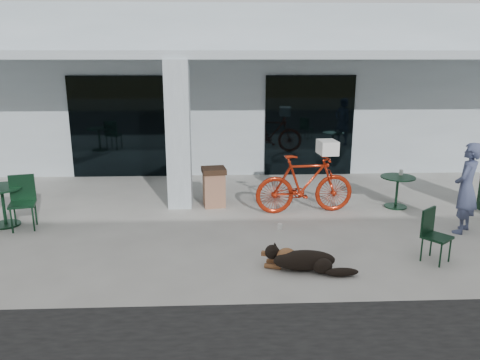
{
  "coord_description": "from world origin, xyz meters",
  "views": [
    {
      "loc": [
        -0.62,
        -7.55,
        3.2
      ],
      "look_at": [
        -0.26,
        0.69,
        1.0
      ],
      "focal_mm": 35.0,
      "sensor_mm": 36.0,
      "label": 1
    }
  ],
  "objects_px": {
    "cafe_table_far": "(397,192)",
    "cafe_chair_far_a": "(437,236)",
    "cafe_table_near": "(4,206)",
    "dog": "(304,259)",
    "cafe_chair_near": "(22,203)",
    "trash_receptacle": "(214,187)",
    "person": "(466,188)",
    "bicycle": "(305,184)"
  },
  "relations": [
    {
      "from": "cafe_chair_far_a",
      "to": "person",
      "type": "xyz_separation_m",
      "value": [
        1.08,
        1.26,
        0.42
      ]
    },
    {
      "from": "cafe_chair_far_a",
      "to": "trash_receptacle",
      "type": "relative_size",
      "value": 1.0
    },
    {
      "from": "cafe_chair_near",
      "to": "dog",
      "type": "bearing_deg",
      "value": -35.75
    },
    {
      "from": "cafe_table_near",
      "to": "cafe_chair_near",
      "type": "distance_m",
      "value": 0.52
    },
    {
      "from": "cafe_chair_near",
      "to": "cafe_chair_far_a",
      "type": "xyz_separation_m",
      "value": [
        7.15,
        -1.77,
        -0.08
      ]
    },
    {
      "from": "dog",
      "to": "cafe_chair_far_a",
      "type": "distance_m",
      "value": 2.18
    },
    {
      "from": "cafe_table_near",
      "to": "cafe_table_far",
      "type": "xyz_separation_m",
      "value": [
        8.0,
        0.79,
        -0.04
      ]
    },
    {
      "from": "cafe_table_far",
      "to": "trash_receptacle",
      "type": "height_order",
      "value": "trash_receptacle"
    },
    {
      "from": "dog",
      "to": "cafe_table_near",
      "type": "relative_size",
      "value": 1.33
    },
    {
      "from": "bicycle",
      "to": "cafe_chair_far_a",
      "type": "xyz_separation_m",
      "value": [
        1.68,
        -2.5,
        -0.19
      ]
    },
    {
      "from": "dog",
      "to": "cafe_table_near",
      "type": "distance_m",
      "value": 5.89
    },
    {
      "from": "bicycle",
      "to": "cafe_table_near",
      "type": "relative_size",
      "value": 2.5
    },
    {
      "from": "dog",
      "to": "cafe_chair_near",
      "type": "bearing_deg",
      "value": 175.25
    },
    {
      "from": "cafe_chair_near",
      "to": "person",
      "type": "xyz_separation_m",
      "value": [
        8.23,
        -0.51,
        0.34
      ]
    },
    {
      "from": "cafe_table_near",
      "to": "cafe_chair_near",
      "type": "relative_size",
      "value": 0.81
    },
    {
      "from": "trash_receptacle",
      "to": "dog",
      "type": "bearing_deg",
      "value": -66.58
    },
    {
      "from": "dog",
      "to": "trash_receptacle",
      "type": "height_order",
      "value": "trash_receptacle"
    },
    {
      "from": "bicycle",
      "to": "cafe_table_far",
      "type": "xyz_separation_m",
      "value": [
        2.07,
        0.27,
        -0.28
      ]
    },
    {
      "from": "bicycle",
      "to": "person",
      "type": "bearing_deg",
      "value": -119.3
    },
    {
      "from": "cafe_chair_near",
      "to": "bicycle",
      "type": "bearing_deg",
      "value": -6.35
    },
    {
      "from": "cafe_table_near",
      "to": "cafe_chair_far_a",
      "type": "distance_m",
      "value": 7.86
    },
    {
      "from": "bicycle",
      "to": "cafe_chair_near",
      "type": "height_order",
      "value": "bicycle"
    },
    {
      "from": "dog",
      "to": "cafe_chair_far_a",
      "type": "height_order",
      "value": "cafe_chair_far_a"
    },
    {
      "from": "dog",
      "to": "cafe_chair_near",
      "type": "xyz_separation_m",
      "value": [
        -5.0,
        2.0,
        0.32
      ]
    },
    {
      "from": "cafe_table_far",
      "to": "person",
      "type": "distance_m",
      "value": 1.73
    },
    {
      "from": "cafe_table_near",
      "to": "trash_receptacle",
      "type": "distance_m",
      "value": 4.18
    },
    {
      "from": "bicycle",
      "to": "cafe_table_far",
      "type": "bearing_deg",
      "value": -87.66
    },
    {
      "from": "cafe_table_far",
      "to": "cafe_chair_far_a",
      "type": "height_order",
      "value": "cafe_chair_far_a"
    },
    {
      "from": "cafe_chair_near",
      "to": "person",
      "type": "height_order",
      "value": "person"
    },
    {
      "from": "dog",
      "to": "cafe_chair_near",
      "type": "distance_m",
      "value": 5.4
    },
    {
      "from": "bicycle",
      "to": "trash_receptacle",
      "type": "bearing_deg",
      "value": 69.24
    },
    {
      "from": "cafe_chair_far_a",
      "to": "cafe_chair_near",
      "type": "bearing_deg",
      "value": 126.89
    },
    {
      "from": "person",
      "to": "dog",
      "type": "bearing_deg",
      "value": -22.51
    },
    {
      "from": "bicycle",
      "to": "cafe_chair_far_a",
      "type": "relative_size",
      "value": 2.41
    },
    {
      "from": "dog",
      "to": "cafe_chair_far_a",
      "type": "bearing_deg",
      "value": 23.1
    },
    {
      "from": "cafe_table_far",
      "to": "cafe_chair_far_a",
      "type": "distance_m",
      "value": 2.8
    },
    {
      "from": "person",
      "to": "cafe_table_near",
      "type": "bearing_deg",
      "value": -52.08
    },
    {
      "from": "dog",
      "to": "cafe_table_near",
      "type": "xyz_separation_m",
      "value": [
        -5.46,
        2.21,
        0.2
      ]
    },
    {
      "from": "bicycle",
      "to": "trash_receptacle",
      "type": "relative_size",
      "value": 2.41
    },
    {
      "from": "cafe_chair_near",
      "to": "trash_receptacle",
      "type": "bearing_deg",
      "value": 5.43
    },
    {
      "from": "cafe_chair_far_a",
      "to": "trash_receptacle",
      "type": "bearing_deg",
      "value": 100.39
    },
    {
      "from": "dog",
      "to": "cafe_table_far",
      "type": "relative_size",
      "value": 1.5
    }
  ]
}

